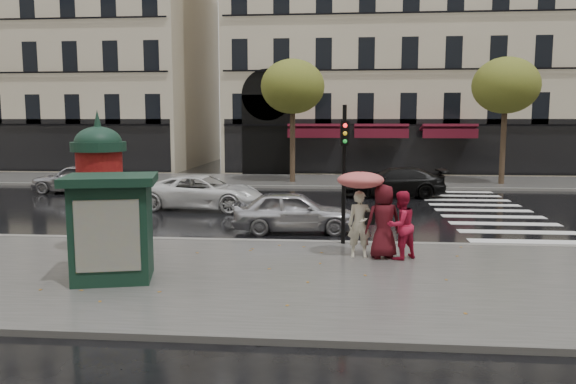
# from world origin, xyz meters

# --- Properties ---
(ground) EXTENTS (160.00, 160.00, 0.00)m
(ground) POSITION_xyz_m (0.00, 0.00, 0.00)
(ground) COLOR black
(ground) RESTS_ON ground
(near_sidewalk) EXTENTS (90.00, 7.00, 0.12)m
(near_sidewalk) POSITION_xyz_m (0.00, -0.50, 0.06)
(near_sidewalk) COLOR #474744
(near_sidewalk) RESTS_ON ground
(far_sidewalk) EXTENTS (90.00, 6.00, 0.12)m
(far_sidewalk) POSITION_xyz_m (0.00, 19.00, 0.06)
(far_sidewalk) COLOR #474744
(far_sidewalk) RESTS_ON ground
(near_kerb) EXTENTS (90.00, 0.25, 0.14)m
(near_kerb) POSITION_xyz_m (0.00, 3.00, 0.07)
(near_kerb) COLOR slate
(near_kerb) RESTS_ON ground
(far_kerb) EXTENTS (90.00, 0.25, 0.14)m
(far_kerb) POSITION_xyz_m (0.00, 16.00, 0.07)
(far_kerb) COLOR slate
(far_kerb) RESTS_ON ground
(zebra_crossing) EXTENTS (3.60, 11.75, 0.01)m
(zebra_crossing) POSITION_xyz_m (6.00, 9.60, 0.01)
(zebra_crossing) COLOR silver
(zebra_crossing) RESTS_ON ground
(bldg_far_corner) EXTENTS (26.00, 14.00, 22.90)m
(bldg_far_corner) POSITION_xyz_m (6.00, 30.00, 11.31)
(bldg_far_corner) COLOR #B7A88C
(bldg_far_corner) RESTS_ON ground
(bldg_far_left) EXTENTS (24.00, 14.00, 22.90)m
(bldg_far_left) POSITION_xyz_m (-22.00, 30.00, 11.31)
(bldg_far_left) COLOR #B7A88C
(bldg_far_left) RESTS_ON ground
(tree_far_left) EXTENTS (3.40, 3.40, 6.64)m
(tree_far_left) POSITION_xyz_m (-2.00, 18.00, 5.17)
(tree_far_left) COLOR #38281C
(tree_far_left) RESTS_ON ground
(tree_far_right) EXTENTS (3.40, 3.40, 6.64)m
(tree_far_right) POSITION_xyz_m (9.00, 18.00, 5.17)
(tree_far_right) COLOR #38281C
(tree_far_right) RESTS_ON ground
(woman_umbrella) EXTENTS (1.12, 1.12, 2.15)m
(woman_umbrella) POSITION_xyz_m (1.00, 1.31, 1.54)
(woman_umbrella) COLOR beige
(woman_umbrella) RESTS_ON near_sidewalk
(woman_red) EXTENTS (1.01, 0.98, 1.64)m
(woman_red) POSITION_xyz_m (1.97, 1.21, 0.94)
(woman_red) COLOR #BC1737
(woman_red) RESTS_ON near_sidewalk
(man_burgundy) EXTENTS (1.00, 0.80, 1.79)m
(man_burgundy) POSITION_xyz_m (1.56, 1.28, 1.01)
(man_burgundy) COLOR #4C0F16
(man_burgundy) RESTS_ON near_sidewalk
(morris_column) EXTENTS (1.32, 1.32, 3.56)m
(morris_column) POSITION_xyz_m (-5.38, 1.11, 1.82)
(morris_column) COLOR black
(morris_column) RESTS_ON near_sidewalk
(traffic_light) EXTENTS (0.24, 0.35, 3.71)m
(traffic_light) POSITION_xyz_m (0.62, 2.73, 2.37)
(traffic_light) COLOR black
(traffic_light) RESTS_ON near_sidewalk
(newsstand) EXTENTS (2.13, 1.92, 2.18)m
(newsstand) POSITION_xyz_m (-4.18, -1.09, 1.24)
(newsstand) COLOR black
(newsstand) RESTS_ON near_sidewalk
(car_silver) EXTENTS (3.88, 1.85, 1.28)m
(car_silver) POSITION_xyz_m (-0.90, 4.84, 0.64)
(car_silver) COLOR #B1B1B6
(car_silver) RESTS_ON ground
(car_white) EXTENTS (4.90, 2.59, 1.31)m
(car_white) POSITION_xyz_m (-4.75, 9.00, 0.66)
(car_white) COLOR white
(car_white) RESTS_ON ground
(car_black) EXTENTS (4.58, 1.95, 1.32)m
(car_black) POSITION_xyz_m (2.95, 13.20, 0.66)
(car_black) COLOR black
(car_black) RESTS_ON ground
(car_far_silver) EXTENTS (4.16, 1.84, 1.39)m
(car_far_silver) POSITION_xyz_m (-11.85, 13.21, 0.69)
(car_far_silver) COLOR #A1A0A4
(car_far_silver) RESTS_ON ground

